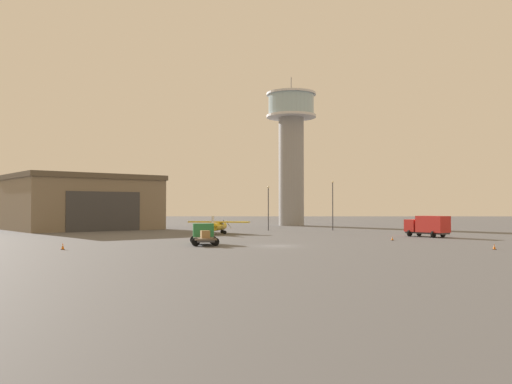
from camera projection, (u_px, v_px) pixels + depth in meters
name	position (u px, v px, depth m)	size (l,w,h in m)	color
ground_plane	(276.00, 246.00, 63.28)	(400.00, 400.00, 0.00)	#545456
control_tower	(291.00, 143.00, 133.34)	(12.24, 12.24, 36.78)	gray
hangar	(81.00, 202.00, 110.71)	(36.26, 35.86, 10.97)	#7A6B56
airplane_yellow	(218.00, 225.00, 90.73)	(10.61, 8.30, 3.12)	gold
truck_flatbed_green	(204.00, 234.00, 65.71)	(3.93, 6.51, 2.51)	#38383D
truck_box_red	(428.00, 225.00, 82.08)	(5.96, 6.95, 3.21)	#38383D
light_post_east	(333.00, 201.00, 104.93)	(0.44, 0.44, 9.63)	#38383D
light_post_north	(268.00, 204.00, 104.08)	(0.44, 0.44, 8.60)	#38383D
traffic_cone_near_left	(494.00, 247.00, 57.84)	(0.36, 0.36, 0.64)	black
traffic_cone_near_right	(63.00, 246.00, 57.66)	(0.36, 0.36, 0.73)	black
traffic_cone_mid_apron	(392.00, 238.00, 73.63)	(0.36, 0.36, 0.57)	black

